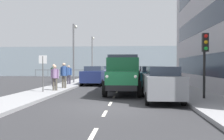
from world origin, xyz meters
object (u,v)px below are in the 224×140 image
object	(u,v)px
truck_vintage_green	(123,75)
pedestrian_with_bag	(54,73)
car_white_oppositeside_1	(102,73)
car_teal_kerbside_1	(152,78)
pedestrian_by_lamp	(64,73)
car_maroon_kerbside_2	(147,75)
lamp_post_far	(92,53)
pedestrian_near_railing	(69,73)
car_grey_kerbside_near	(161,83)
traffic_light_near	(205,51)
car_navy_oppositeside_0	(94,75)
lamp_post_promenade	(74,47)
street_sign	(43,67)
pedestrian_couple_b	(55,76)

from	to	relation	value
truck_vintage_green	pedestrian_with_bag	world-z (taller)	truck_vintage_green
car_white_oppositeside_1	car_teal_kerbside_1	bearing A→B (deg)	115.42
pedestrian_by_lamp	car_maroon_kerbside_2	bearing A→B (deg)	-133.86
pedestrian_by_lamp	lamp_post_far	world-z (taller)	lamp_post_far
pedestrian_near_railing	lamp_post_far	world-z (taller)	lamp_post_far
car_grey_kerbside_near	car_white_oppositeside_1	xyz separation A→B (m)	(4.94, -15.89, 0.00)
car_white_oppositeside_1	pedestrian_by_lamp	world-z (taller)	pedestrian_by_lamp
car_white_oppositeside_1	pedestrian_with_bag	world-z (taller)	pedestrian_with_bag
truck_vintage_green	traffic_light_near	distance (m)	5.07
car_navy_oppositeside_0	pedestrian_near_railing	bearing A→B (deg)	30.27
truck_vintage_green	lamp_post_promenade	bearing A→B (deg)	-58.73
car_grey_kerbside_near	car_teal_kerbside_1	world-z (taller)	same
car_white_oppositeside_1	lamp_post_far	distance (m)	7.05
pedestrian_with_bag	pedestrian_near_railing	world-z (taller)	pedestrian_with_bag
car_maroon_kerbside_2	lamp_post_far	world-z (taller)	lamp_post_far
car_teal_kerbside_1	street_sign	size ratio (longest dim) A/B	1.86
pedestrian_couple_b	street_sign	distance (m)	1.13
car_teal_kerbside_1	lamp_post_far	xyz separation A→B (m)	(7.06, -16.53, 2.74)
pedestrian_by_lamp	lamp_post_promenade	xyz separation A→B (m)	(0.68, -5.92, 2.34)
truck_vintage_green	pedestrian_couple_b	world-z (taller)	truck_vintage_green
car_grey_kerbside_near	car_maroon_kerbside_2	world-z (taller)	same
lamp_post_promenade	lamp_post_far	world-z (taller)	lamp_post_far
truck_vintage_green	pedestrian_couple_b	size ratio (longest dim) A/B	3.42
car_white_oppositeside_1	lamp_post_promenade	bearing A→B (deg)	66.83
car_teal_kerbside_1	lamp_post_promenade	bearing A→B (deg)	-37.69
lamp_post_far	pedestrian_near_railing	bearing A→B (deg)	90.22
pedestrian_with_bag	lamp_post_promenade	bearing A→B (deg)	-97.53
traffic_light_near	street_sign	world-z (taller)	traffic_light_near
truck_vintage_green	car_navy_oppositeside_0	xyz separation A→B (m)	(2.92, -7.34, -0.28)
car_navy_oppositeside_0	pedestrian_near_railing	size ratio (longest dim) A/B	2.71
pedestrian_couple_b	pedestrian_near_railing	xyz separation A→B (m)	(0.52, -5.52, -0.00)
truck_vintage_green	lamp_post_far	bearing A→B (deg)	-75.42
lamp_post_promenade	street_sign	size ratio (longest dim) A/B	2.51
car_white_oppositeside_1	pedestrian_couple_b	size ratio (longest dim) A/B	2.72
car_white_oppositeside_1	pedestrian_near_railing	bearing A→B (deg)	73.77
pedestrian_couple_b	car_white_oppositeside_1	bearing A→B (deg)	-96.97
pedestrian_by_lamp	pedestrian_near_railing	distance (m)	3.82
car_grey_kerbside_near	car_white_oppositeside_1	size ratio (longest dim) A/B	1.01
pedestrian_couple_b	pedestrian_with_bag	distance (m)	3.50
pedestrian_near_railing	street_sign	size ratio (longest dim) A/B	0.73
truck_vintage_green	lamp_post_promenade	distance (m)	9.99
pedestrian_by_lamp	pedestrian_with_bag	xyz separation A→B (m)	(1.26, -1.54, -0.06)
lamp_post_promenade	pedestrian_by_lamp	bearing A→B (deg)	96.57
pedestrian_couple_b	street_sign	bearing A→B (deg)	60.19
pedestrian_with_bag	traffic_light_near	xyz separation A→B (m)	(-9.73, 6.58, 1.30)
car_teal_kerbside_1	car_navy_oppositeside_0	xyz separation A→B (m)	(4.94, -4.50, 0.00)
car_navy_oppositeside_0	pedestrian_by_lamp	world-z (taller)	pedestrian_by_lamp
lamp_post_promenade	lamp_post_far	distance (m)	11.08
traffic_light_near	lamp_post_far	size ratio (longest dim) A/B	0.55
pedestrian_near_railing	pedestrian_couple_b	bearing A→B (deg)	95.42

